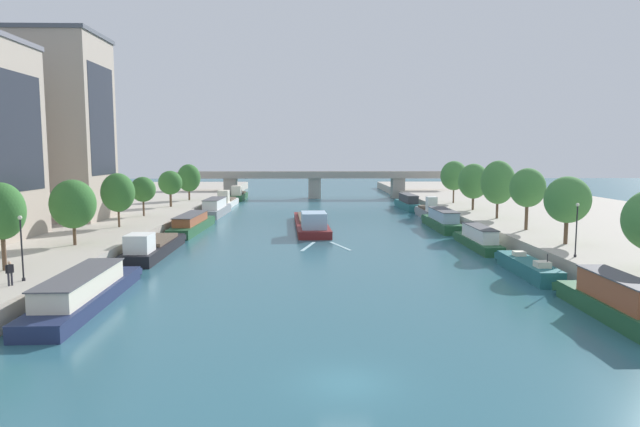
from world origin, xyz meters
name	(u,v)px	position (x,y,z in m)	size (l,w,h in m)	color
ground_plane	(346,383)	(0.00, 0.00, 0.00)	(400.00, 400.00, 0.00)	#2D6070
quay_left	(59,220)	(-37.27, 55.00, 0.91)	(36.00, 170.00, 1.82)	#B7AD9E
quay_right	(574,218)	(37.27, 55.00, 0.91)	(36.00, 170.00, 1.82)	#B7AD9E
barge_midriver	(311,222)	(-1.20, 51.18, 0.87)	(5.16, 23.61, 2.98)	maroon
wake_behind_barge	(324,246)	(0.15, 36.79, 0.01)	(5.59, 6.02, 0.03)	#A0CCD6
moored_boat_left_upstream	(85,291)	(-16.97, 13.17, 1.02)	(3.47, 16.90, 2.43)	#1E284C
moored_boat_left_near	(153,247)	(-17.45, 31.80, 0.87)	(3.10, 15.57, 2.86)	black
moored_boat_left_downstream	(192,224)	(-17.08, 49.08, 1.01)	(3.33, 16.91, 2.39)	#235633
moored_boat_left_end	(216,208)	(-17.06, 67.86, 1.21)	(3.31, 14.50, 2.89)	gray
moored_boat_left_lone	(227,201)	(-17.33, 83.14, 0.99)	(2.75, 14.06, 3.42)	silver
moored_boat_left_far	(239,195)	(-17.01, 99.11, 0.98)	(2.76, 13.40, 3.28)	#235633
moored_boat_right_downstream	(614,300)	(17.54, 9.33, 1.19)	(2.40, 12.00, 2.86)	#235633
moored_boat_right_near	(527,267)	(17.15, 22.02, 0.68)	(2.14, 10.89, 2.38)	#23666B
moored_boat_right_midway	(478,239)	(17.02, 35.32, 1.04)	(2.15, 12.67, 2.49)	#235633
moored_boat_right_second	(442,220)	(16.82, 50.72, 1.15)	(2.71, 14.61, 2.74)	#235633
moored_boat_right_end	(427,211)	(17.67, 63.94, 1.06)	(2.02, 10.32, 3.60)	gray
moored_boat_right_lone	(408,203)	(16.91, 77.20, 1.18)	(2.77, 14.25, 2.83)	#23666B
tree_left_second	(1,211)	(-24.04, 16.36, 6.19)	(3.32, 3.32, 6.48)	brown
tree_left_third	(73,204)	(-23.57, 27.55, 5.67)	(4.13, 4.13, 6.15)	brown
tree_left_distant	(118,193)	(-23.66, 40.07, 5.84)	(3.82, 3.82, 6.28)	brown
tree_left_far	(143,189)	(-24.12, 51.42, 5.45)	(3.38, 3.38, 5.35)	brown
tree_left_midway	(170,183)	(-23.63, 64.49, 5.65)	(3.76, 3.76, 5.75)	brown
tree_left_end_of_row	(189,178)	(-23.28, 76.78, 5.85)	(4.18, 4.18, 6.54)	brown
tree_right_second	(567,200)	(22.79, 27.07, 6.02)	(4.22, 4.22, 6.42)	brown
tree_right_nearest	(528,188)	(22.87, 36.75, 6.53)	(3.91, 3.91, 6.92)	brown
tree_right_distant	(498,182)	(23.28, 47.47, 6.56)	(4.41, 4.41, 7.61)	brown
tree_right_midway	(474,181)	(23.39, 58.43, 6.15)	(4.56, 4.56, 6.99)	brown
tree_right_by_lamp	(454,176)	(23.48, 69.89, 6.52)	(4.57, 4.57, 7.22)	brown
lamppost_left_bank	(22,245)	(-20.96, 12.98, 4.26)	(0.28, 0.28, 4.45)	black
lamppost_right_bank	(577,227)	(20.51, 20.52, 4.29)	(0.28, 0.28, 4.51)	black
building_left_far_end	(44,128)	(-35.36, 47.86, 13.62)	(15.29, 10.80, 23.58)	#A89989
bridge_far	(315,181)	(0.00, 102.75, 3.92)	(62.55, 4.40, 6.12)	#9E998E
person_on_quay	(10,272)	(-21.09, 11.57, 2.74)	(0.37, 0.43, 1.62)	#2D2D38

